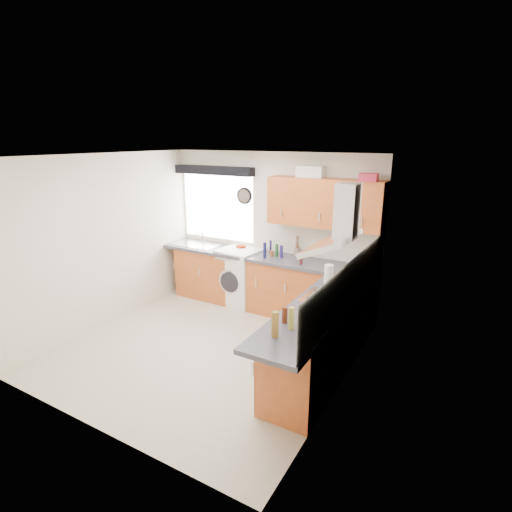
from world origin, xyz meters
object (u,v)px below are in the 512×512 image
Objects in this scene: oven at (324,336)px; washing_machine at (240,276)px; extractor_hood at (339,227)px; upper_cabinets at (325,203)px.

washing_machine is (-1.94, 1.22, 0.04)m from oven.
extractor_hood reaches higher than washing_machine.
upper_cabinets is at bearing 116.13° from extractor_hood.
upper_cabinets reaches higher than oven.
extractor_hood is at bearing -63.87° from upper_cabinets.
extractor_hood reaches higher than oven.
extractor_hood is (0.10, -0.00, 1.34)m from oven.
upper_cabinets reaches higher than extractor_hood.
oven is 1.35m from extractor_hood.
oven is at bearing -67.46° from upper_cabinets.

